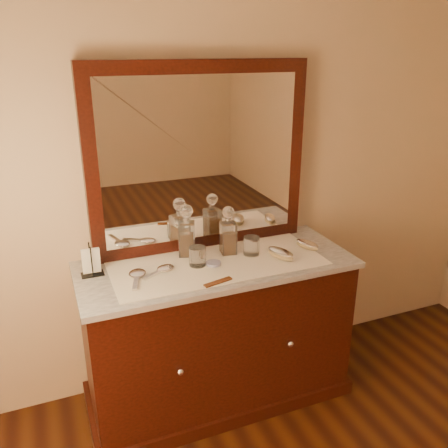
{
  "coord_description": "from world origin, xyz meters",
  "views": [
    {
      "loc": [
        -0.79,
        -0.11,
        1.91
      ],
      "look_at": [
        0.0,
        1.85,
        1.1
      ],
      "focal_mm": 37.49,
      "sensor_mm": 36.0,
      "label": 1
    }
  ],
  "objects_px": {
    "brush_near": "(281,253)",
    "brush_far": "(307,245)",
    "mirror_frame": "(200,159)",
    "decanter_right": "(228,235)",
    "comb": "(218,282)",
    "hand_mirror_inner": "(163,269)",
    "dresser_cabinet": "(217,334)",
    "hand_mirror_outer": "(137,275)",
    "napkin_rack": "(91,263)",
    "pin_dish": "(213,263)",
    "decanter_left": "(187,236)"
  },
  "relations": [
    {
      "from": "dresser_cabinet",
      "to": "brush_near",
      "type": "height_order",
      "value": "brush_near"
    },
    {
      "from": "mirror_frame",
      "to": "brush_far",
      "type": "relative_size",
      "value": 7.63
    },
    {
      "from": "decanter_left",
      "to": "hand_mirror_outer",
      "type": "relative_size",
      "value": 1.28
    },
    {
      "from": "comb",
      "to": "mirror_frame",
      "type": "bearing_deg",
      "value": 66.99
    },
    {
      "from": "dresser_cabinet",
      "to": "brush_near",
      "type": "bearing_deg",
      "value": -13.16
    },
    {
      "from": "comb",
      "to": "hand_mirror_outer",
      "type": "distance_m",
      "value": 0.4
    },
    {
      "from": "comb",
      "to": "hand_mirror_inner",
      "type": "xyz_separation_m",
      "value": [
        -0.21,
        0.22,
        0.0
      ]
    },
    {
      "from": "decanter_left",
      "to": "hand_mirror_inner",
      "type": "relative_size",
      "value": 1.47
    },
    {
      "from": "comb",
      "to": "hand_mirror_inner",
      "type": "distance_m",
      "value": 0.31
    },
    {
      "from": "napkin_rack",
      "to": "decanter_right",
      "type": "relative_size",
      "value": 0.61
    },
    {
      "from": "decanter_left",
      "to": "brush_far",
      "type": "xyz_separation_m",
      "value": [
        0.65,
        -0.17,
        -0.09
      ]
    },
    {
      "from": "dresser_cabinet",
      "to": "decanter_right",
      "type": "height_order",
      "value": "decanter_right"
    },
    {
      "from": "mirror_frame",
      "to": "comb",
      "type": "height_order",
      "value": "mirror_frame"
    },
    {
      "from": "mirror_frame",
      "to": "hand_mirror_inner",
      "type": "height_order",
      "value": "mirror_frame"
    },
    {
      "from": "decanter_left",
      "to": "brush_near",
      "type": "relative_size",
      "value": 1.57
    },
    {
      "from": "dresser_cabinet",
      "to": "hand_mirror_outer",
      "type": "height_order",
      "value": "hand_mirror_outer"
    },
    {
      "from": "hand_mirror_inner",
      "to": "pin_dish",
      "type": "bearing_deg",
      "value": -6.37
    },
    {
      "from": "comb",
      "to": "brush_far",
      "type": "relative_size",
      "value": 0.95
    },
    {
      "from": "napkin_rack",
      "to": "decanter_right",
      "type": "distance_m",
      "value": 0.72
    },
    {
      "from": "dresser_cabinet",
      "to": "brush_far",
      "type": "distance_m",
      "value": 0.71
    },
    {
      "from": "mirror_frame",
      "to": "dresser_cabinet",
      "type": "bearing_deg",
      "value": -90.0
    },
    {
      "from": "napkin_rack",
      "to": "brush_near",
      "type": "bearing_deg",
      "value": -10.4
    },
    {
      "from": "pin_dish",
      "to": "brush_far",
      "type": "relative_size",
      "value": 0.49
    },
    {
      "from": "comb",
      "to": "decanter_left",
      "type": "height_order",
      "value": "decanter_left"
    },
    {
      "from": "napkin_rack",
      "to": "brush_near",
      "type": "height_order",
      "value": "napkin_rack"
    },
    {
      "from": "dresser_cabinet",
      "to": "decanter_left",
      "type": "bearing_deg",
      "value": 128.96
    },
    {
      "from": "mirror_frame",
      "to": "comb",
      "type": "relative_size",
      "value": 8.04
    },
    {
      "from": "brush_far",
      "to": "pin_dish",
      "type": "bearing_deg",
      "value": -179.62
    },
    {
      "from": "comb",
      "to": "napkin_rack",
      "type": "relative_size",
      "value": 0.92
    },
    {
      "from": "decanter_left",
      "to": "brush_near",
      "type": "xyz_separation_m",
      "value": [
        0.45,
        -0.22,
        -0.09
      ]
    },
    {
      "from": "decanter_left",
      "to": "decanter_right",
      "type": "relative_size",
      "value": 1.07
    },
    {
      "from": "mirror_frame",
      "to": "hand_mirror_inner",
      "type": "bearing_deg",
      "value": -139.94
    },
    {
      "from": "napkin_rack",
      "to": "hand_mirror_inner",
      "type": "distance_m",
      "value": 0.35
    },
    {
      "from": "napkin_rack",
      "to": "decanter_left",
      "type": "height_order",
      "value": "decanter_left"
    },
    {
      "from": "comb",
      "to": "napkin_rack",
      "type": "xyz_separation_m",
      "value": [
        -0.54,
        0.32,
        0.06
      ]
    },
    {
      "from": "brush_near",
      "to": "brush_far",
      "type": "bearing_deg",
      "value": 15.74
    },
    {
      "from": "dresser_cabinet",
      "to": "napkin_rack",
      "type": "bearing_deg",
      "value": 171.1
    },
    {
      "from": "hand_mirror_inner",
      "to": "napkin_rack",
      "type": "bearing_deg",
      "value": 164.18
    },
    {
      "from": "pin_dish",
      "to": "brush_near",
      "type": "height_order",
      "value": "brush_near"
    },
    {
      "from": "comb",
      "to": "napkin_rack",
      "type": "distance_m",
      "value": 0.63
    },
    {
      "from": "mirror_frame",
      "to": "decanter_right",
      "type": "distance_m",
      "value": 0.44
    },
    {
      "from": "mirror_frame",
      "to": "brush_near",
      "type": "relative_size",
      "value": 6.62
    },
    {
      "from": "pin_dish",
      "to": "decanter_right",
      "type": "distance_m",
      "value": 0.19
    },
    {
      "from": "hand_mirror_outer",
      "to": "mirror_frame",
      "type": "bearing_deg",
      "value": 31.47
    },
    {
      "from": "decanter_left",
      "to": "decanter_right",
      "type": "height_order",
      "value": "decanter_left"
    },
    {
      "from": "mirror_frame",
      "to": "brush_far",
      "type": "height_order",
      "value": "mirror_frame"
    },
    {
      "from": "brush_near",
      "to": "brush_far",
      "type": "height_order",
      "value": "brush_near"
    },
    {
      "from": "napkin_rack",
      "to": "hand_mirror_inner",
      "type": "height_order",
      "value": "napkin_rack"
    },
    {
      "from": "pin_dish",
      "to": "hand_mirror_inner",
      "type": "xyz_separation_m",
      "value": [
        -0.26,
        0.03,
        0.0
      ]
    },
    {
      "from": "dresser_cabinet",
      "to": "hand_mirror_inner",
      "type": "height_order",
      "value": "hand_mirror_inner"
    }
  ]
}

